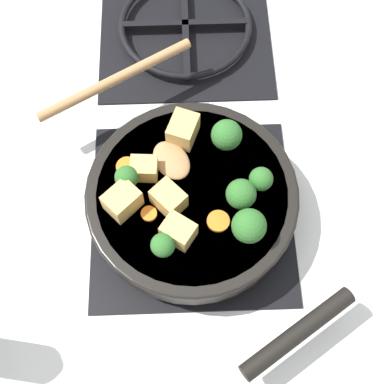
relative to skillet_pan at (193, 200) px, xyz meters
name	(u,v)px	position (x,y,z in m)	size (l,w,h in m)	color
ground_plane	(192,213)	(0.00, 0.00, -0.06)	(2.40, 2.40, 0.00)	silver
front_burner_grate	(192,210)	(0.00, 0.00, -0.04)	(0.31, 0.31, 0.03)	black
rear_burner_grate	(185,27)	(0.00, 0.36, -0.04)	(0.31, 0.31, 0.03)	black
skillet_pan	(193,200)	(0.00, 0.00, 0.00)	(0.37, 0.41, 0.05)	black
wooden_spoon	(137,110)	(-0.08, 0.14, 0.03)	(0.24, 0.26, 0.02)	#A87A4C
tofu_cube_center_large	(183,130)	(-0.01, 0.09, 0.04)	(0.05, 0.04, 0.04)	tan
tofu_cube_near_handle	(169,199)	(-0.03, -0.01, 0.04)	(0.04, 0.03, 0.03)	tan
tofu_cube_east_chunk	(144,169)	(-0.07, 0.03, 0.04)	(0.04, 0.03, 0.03)	tan
tofu_cube_west_chunk	(178,231)	(-0.02, -0.06, 0.04)	(0.04, 0.03, 0.03)	tan
tofu_cube_back_piece	(122,201)	(-0.10, -0.02, 0.04)	(0.05, 0.04, 0.04)	tan
broccoli_floret_near_spoon	(163,245)	(-0.04, -0.08, 0.05)	(0.03, 0.03, 0.04)	#709956
broccoli_floret_center_top	(241,194)	(0.07, -0.02, 0.05)	(0.04, 0.04, 0.05)	#709956
broccoli_floret_east_rim	(127,177)	(-0.09, 0.02, 0.05)	(0.03, 0.03, 0.04)	#709956
broccoli_floret_west_rim	(227,135)	(0.05, 0.08, 0.05)	(0.05, 0.05, 0.05)	#709956
broccoli_floret_north_edge	(249,226)	(0.07, -0.06, 0.05)	(0.05, 0.05, 0.05)	#709956
broccoli_floret_south_cluster	(261,179)	(0.09, 0.01, 0.05)	(0.03, 0.03, 0.04)	#709956
carrot_slice_orange_thin	(149,214)	(-0.06, -0.03, 0.03)	(0.02, 0.02, 0.01)	orange
carrot_slice_near_center	(231,129)	(0.06, 0.10, 0.03)	(0.02, 0.02, 0.01)	orange
carrot_slice_edge_slice	(127,167)	(-0.09, 0.04, 0.03)	(0.03, 0.03, 0.01)	orange
carrot_slice_under_broccoli	(218,221)	(0.03, -0.04, 0.03)	(0.03, 0.03, 0.01)	orange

